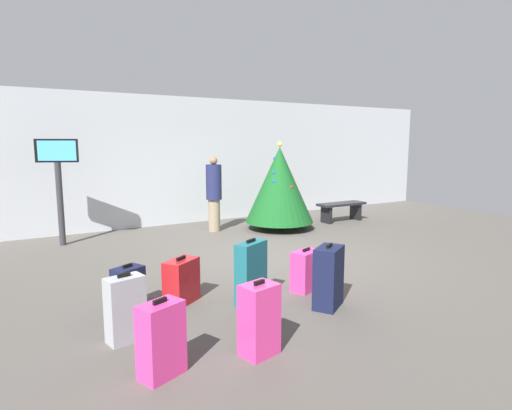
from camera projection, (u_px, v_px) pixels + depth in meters
name	position (u px, v px, depth m)	size (l,w,h in m)	color
ground_plane	(266.00, 255.00, 7.58)	(16.00, 16.00, 0.00)	#514C47
back_wall	(188.00, 161.00, 10.51)	(16.00, 0.20, 3.11)	#B7BCC1
holiday_tree	(279.00, 185.00, 9.72)	(1.58, 1.58, 2.03)	#4C3319
flight_info_kiosk	(58.00, 174.00, 8.11)	(0.75, 0.38, 2.07)	#333338
waiting_bench	(341.00, 208.00, 10.77)	(1.32, 0.44, 0.48)	black
traveller_0	(214.00, 192.00, 9.50)	(0.50, 0.50, 1.69)	gray
suitcase_0	(128.00, 289.00, 5.05)	(0.42, 0.36, 0.57)	#141938
suitcase_1	(161.00, 340.00, 3.60)	(0.44, 0.35, 0.70)	#E5388C
suitcase_2	(259.00, 320.00, 3.97)	(0.39, 0.33, 0.73)	#E5388C
suitcase_3	(125.00, 309.00, 4.25)	(0.41, 0.28, 0.71)	#9EA0A5
suitcase_4	(251.00, 273.00, 5.26)	(0.50, 0.38, 0.82)	#19606B
suitcase_5	(329.00, 277.00, 5.13)	(0.51, 0.46, 0.79)	#141938
suitcase_6	(306.00, 270.00, 5.74)	(0.48, 0.38, 0.59)	#E5388C
suitcase_7	(182.00, 281.00, 5.28)	(0.53, 0.47, 0.59)	#B2191E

